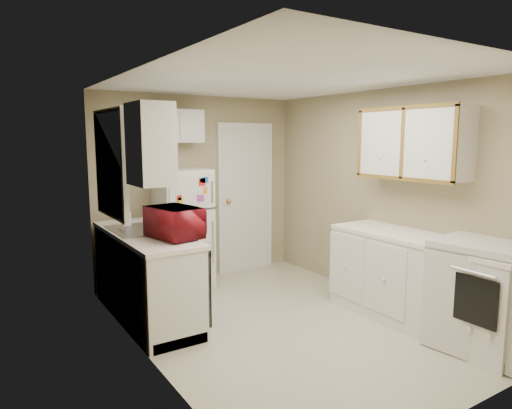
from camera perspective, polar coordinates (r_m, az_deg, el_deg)
floor at (r=4.78m, az=3.35°, el=-14.52°), size 3.80×3.80×0.00m
ceiling at (r=4.44m, az=3.61°, el=15.36°), size 3.80×3.80×0.00m
wall_left at (r=3.81m, az=-13.79°, el=-1.79°), size 3.80×3.80×0.00m
wall_right at (r=5.40m, az=15.57°, el=1.04°), size 3.80×3.80×0.00m
wall_back at (r=6.08m, az=-7.15°, el=2.05°), size 2.80×2.80×0.00m
wall_front at (r=3.15m, az=24.35°, el=-4.35°), size 2.80×2.80×0.00m
left_counter at (r=4.91m, az=-13.61°, el=-8.55°), size 0.60×1.80×0.90m
dishwasher at (r=4.47m, az=-7.48°, el=-9.54°), size 0.03×0.58×0.72m
sink at (r=4.95m, az=-14.34°, el=-3.54°), size 0.54×0.74×0.16m
microwave at (r=4.44m, az=-10.12°, el=-2.24°), size 0.59×0.40×0.36m
soap_bottle at (r=5.17m, az=-15.93°, el=-1.51°), size 0.13×0.13×0.22m
window_blinds at (r=4.78m, az=-17.62°, el=4.88°), size 0.10×0.98×1.08m
upper_cabinet_left at (r=4.01m, az=-13.08°, el=7.34°), size 0.30×0.45×0.70m
refrigerator at (r=5.74m, az=-9.09°, el=-3.00°), size 0.63×0.61×1.48m
cabinet_over_fridge at (r=5.75m, az=-10.28°, el=9.62°), size 0.70×0.30×0.40m
interior_door at (r=6.40m, az=-1.30°, el=0.80°), size 0.86×0.06×2.08m
right_counter at (r=4.82m, az=19.98°, el=-9.11°), size 0.60×2.00×0.90m
stove at (r=4.50m, az=26.67°, el=-10.21°), size 0.76×0.89×0.98m
upper_cabinet_right at (r=4.92m, az=19.04°, el=7.23°), size 0.30×1.20×0.70m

